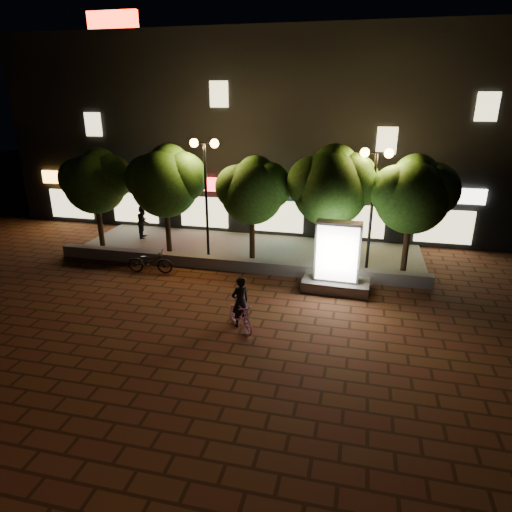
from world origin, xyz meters
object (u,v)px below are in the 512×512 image
(tree_far_left, at_px, (96,179))
(pedestrian, at_px, (144,222))
(rider, at_px, (240,302))
(scooter_parked, at_px, (150,262))
(scooter_pink, at_px, (240,315))
(tree_far_right, at_px, (414,192))
(tree_mid, at_px, (253,188))
(street_lamp_right, at_px, (375,179))
(ad_kiosk, at_px, (337,263))
(street_lamp_left, at_px, (205,169))
(tree_left, at_px, (166,179))
(tree_right, at_px, (332,184))

(tree_far_left, bearing_deg, pedestrian, 49.97)
(rider, relative_size, scooter_parked, 0.90)
(tree_far_left, height_order, scooter_pink, tree_far_left)
(tree_far_right, height_order, scooter_pink, tree_far_right)
(tree_mid, relative_size, street_lamp_right, 0.90)
(scooter_pink, bearing_deg, tree_far_left, 102.37)
(street_lamp_right, xyz_separation_m, rider, (-3.92, -5.76, -3.05))
(tree_mid, height_order, rider, tree_mid)
(ad_kiosk, bearing_deg, scooter_parked, -179.95)
(tree_mid, bearing_deg, tree_far_left, 180.00)
(tree_far_left, relative_size, rider, 2.75)
(tree_far_right, bearing_deg, street_lamp_left, -178.24)
(street_lamp_left, distance_m, scooter_parked, 4.56)
(ad_kiosk, bearing_deg, tree_left, 161.86)
(tree_far_left, bearing_deg, scooter_parked, -34.65)
(street_lamp_left, bearing_deg, tree_left, 172.30)
(street_lamp_left, height_order, pedestrian, street_lamp_left)
(street_lamp_left, relative_size, scooter_pink, 3.31)
(ad_kiosk, bearing_deg, street_lamp_right, 63.55)
(tree_right, bearing_deg, scooter_parked, -160.14)
(street_lamp_right, height_order, scooter_parked, street_lamp_right)
(street_lamp_left, height_order, scooter_pink, street_lamp_left)
(tree_left, height_order, ad_kiosk, tree_left)
(street_lamp_right, bearing_deg, street_lamp_left, 180.00)
(tree_far_right, bearing_deg, tree_far_left, -180.00)
(tree_mid, distance_m, rider, 6.55)
(tree_far_left, bearing_deg, street_lamp_left, -2.76)
(tree_right, relative_size, street_lamp_left, 0.98)
(street_lamp_right, bearing_deg, tree_far_left, 178.79)
(tree_far_right, bearing_deg, tree_left, 180.00)
(tree_far_left, height_order, tree_mid, tree_far_left)
(tree_far_left, bearing_deg, tree_left, 0.00)
(pedestrian, bearing_deg, tree_left, -142.27)
(tree_right, xyz_separation_m, tree_far_right, (3.20, -0.00, -0.20))
(tree_mid, distance_m, tree_far_right, 6.50)
(street_lamp_right, bearing_deg, scooter_pink, -123.06)
(tree_left, relative_size, scooter_parked, 2.60)
(street_lamp_right, relative_size, ad_kiosk, 1.85)
(pedestrian, bearing_deg, tree_right, -115.19)
(pedestrian, bearing_deg, scooter_parked, -166.05)
(tree_right, xyz_separation_m, ad_kiosk, (0.50, -2.56, -2.48))
(rider, distance_m, scooter_parked, 5.94)
(tree_far_right, height_order, ad_kiosk, tree_far_right)
(tree_far_left, relative_size, scooter_parked, 2.46)
(tree_far_right, height_order, scooter_parked, tree_far_right)
(rider, xyz_separation_m, pedestrian, (-7.18, 7.63, 0.06))
(tree_far_left, bearing_deg, street_lamp_right, -1.21)
(tree_far_right, bearing_deg, scooter_parked, -166.02)
(tree_far_left, bearing_deg, tree_right, 0.00)
(street_lamp_right, xyz_separation_m, scooter_pink, (-3.87, -5.95, -3.42))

